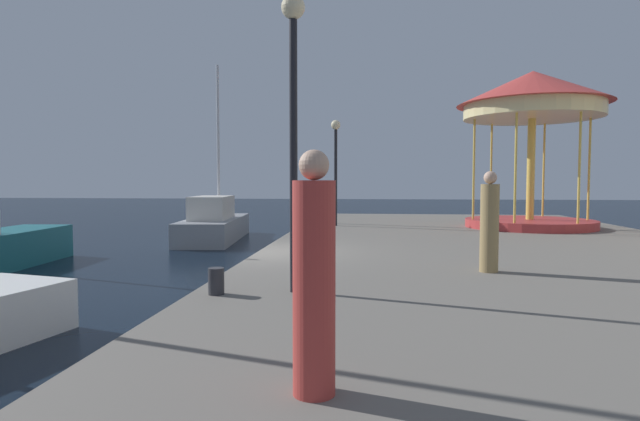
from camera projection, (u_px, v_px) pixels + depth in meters
ground_plane at (258, 284)px, 12.42m from camera, size 120.00×120.00×0.00m
quay_dock at (516, 272)px, 11.78m from camera, size 12.13×29.36×0.80m
sailboat_grey at (214, 224)px, 21.59m from camera, size 2.68×6.62×7.57m
carousel at (532, 110)px, 18.52m from camera, size 5.37×5.37×5.68m
lamp_post_mid_promenade at (293, 92)px, 7.67m from camera, size 0.36×0.36×4.47m
lamp_post_far_end at (336, 153)px, 19.37m from camera, size 0.36×0.36×4.01m
bollard_north at (216, 281)px, 7.66m from camera, size 0.24×0.24×0.40m
bollard_south at (315, 217)px, 21.26m from camera, size 0.24×0.24×0.40m
person_far_corner at (314, 280)px, 4.02m from camera, size 0.34×0.34×1.94m
person_near_carousel at (489, 225)px, 9.53m from camera, size 0.34×0.34×1.89m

